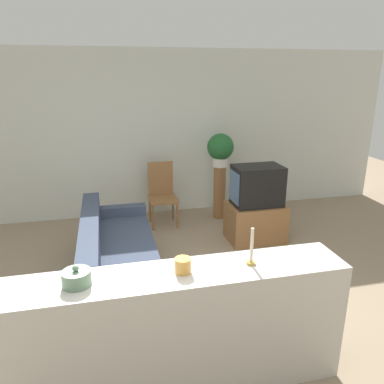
{
  "coord_description": "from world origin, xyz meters",
  "views": [
    {
      "loc": [
        -0.44,
        -2.72,
        2.33
      ],
      "look_at": [
        0.61,
        1.77,
        0.85
      ],
      "focal_mm": 35.0,
      "sensor_mm": 36.0,
      "label": 1
    }
  ],
  "objects_px": {
    "couch": "(117,260)",
    "wooden_chair": "(162,192)",
    "television": "(257,185)",
    "decorative_bowl": "(77,278)",
    "potted_plant": "(220,148)"
  },
  "relations": [
    {
      "from": "television",
      "to": "wooden_chair",
      "type": "distance_m",
      "value": 1.55
    },
    {
      "from": "couch",
      "to": "television",
      "type": "bearing_deg",
      "value": 20.38
    },
    {
      "from": "couch",
      "to": "potted_plant",
      "type": "distance_m",
      "value": 2.59
    },
    {
      "from": "potted_plant",
      "to": "decorative_bowl",
      "type": "bearing_deg",
      "value": -121.5
    },
    {
      "from": "television",
      "to": "potted_plant",
      "type": "xyz_separation_m",
      "value": [
        -0.24,
        0.97,
        0.35
      ]
    },
    {
      "from": "couch",
      "to": "decorative_bowl",
      "type": "height_order",
      "value": "decorative_bowl"
    },
    {
      "from": "potted_plant",
      "to": "wooden_chair",
      "type": "bearing_deg",
      "value": -178.36
    },
    {
      "from": "television",
      "to": "potted_plant",
      "type": "distance_m",
      "value": 1.05
    },
    {
      "from": "couch",
      "to": "wooden_chair",
      "type": "bearing_deg",
      "value": 64.86
    },
    {
      "from": "wooden_chair",
      "to": "decorative_bowl",
      "type": "distance_m",
      "value": 3.5
    },
    {
      "from": "couch",
      "to": "potted_plant",
      "type": "bearing_deg",
      "value": 44.26
    },
    {
      "from": "television",
      "to": "decorative_bowl",
      "type": "bearing_deg",
      "value": -133.97
    },
    {
      "from": "television",
      "to": "couch",
      "type": "bearing_deg",
      "value": -159.62
    },
    {
      "from": "potted_plant",
      "to": "decorative_bowl",
      "type": "height_order",
      "value": "potted_plant"
    },
    {
      "from": "decorative_bowl",
      "to": "wooden_chair",
      "type": "bearing_deg",
      "value": 71.95
    }
  ]
}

